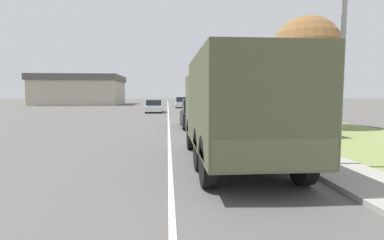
{
  "coord_description": "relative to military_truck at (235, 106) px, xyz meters",
  "views": [
    {
      "loc": [
        -0.06,
        3.3,
        2.1
      ],
      "look_at": [
        0.77,
        13.47,
        1.2
      ],
      "focal_mm": 28.0,
      "sensor_mm": 36.0,
      "label": 1
    }
  ],
  "objects": [
    {
      "name": "car_nearest_ahead",
      "position": [
        -0.18,
        9.93,
        -0.98
      ],
      "size": [
        1.93,
        4.26,
        1.72
      ],
      "color": "black",
      "rests_on": "ground"
    },
    {
      "name": "car_second_ahead",
      "position": [
        -3.51,
        25.0,
        -1.11
      ],
      "size": [
        1.84,
        4.29,
        1.39
      ],
      "color": "silver",
      "rests_on": "ground"
    },
    {
      "name": "military_truck",
      "position": [
        0.0,
        0.0,
        0.0
      ],
      "size": [
        2.5,
        6.95,
        3.1
      ],
      "color": "#545B3D",
      "rests_on": "ground"
    },
    {
      "name": "grass_strip_right",
      "position": [
        6.97,
        28.03,
        -1.73
      ],
      "size": [
        7.0,
        120.0,
        0.02
      ],
      "color": "olive",
      "rests_on": "ground"
    },
    {
      "name": "sidewalk_right",
      "position": [
        2.57,
        28.03,
        -1.68
      ],
      "size": [
        1.8,
        120.0,
        0.12
      ],
      "color": "#9E9B93",
      "rests_on": "ground"
    },
    {
      "name": "ground_plane",
      "position": [
        -1.93,
        28.03,
        -1.74
      ],
      "size": [
        180.0,
        180.0,
        0.0
      ],
      "primitive_type": "plane",
      "color": "#565451"
    },
    {
      "name": "lane_centre_stripe",
      "position": [
        -1.93,
        28.03,
        -1.74
      ],
      "size": [
        0.12,
        120.0,
        0.0
      ],
      "color": "silver",
      "rests_on": "ground"
    },
    {
      "name": "tree_far_right",
      "position": [
        8.2,
        24.6,
        4.55
      ],
      "size": [
        3.68,
        3.68,
        8.15
      ],
      "color": "brown",
      "rests_on": "grass_strip_right"
    },
    {
      "name": "car_third_ahead",
      "position": [
        0.14,
        35.97,
        -1.03
      ],
      "size": [
        1.91,
        4.0,
        1.57
      ],
      "color": "silver",
      "rests_on": "ground"
    },
    {
      "name": "tree_mid_right",
      "position": [
        6.45,
        9.18,
        2.93
      ],
      "size": [
        4.15,
        4.15,
        6.75
      ],
      "color": "brown",
      "rests_on": "grass_strip_right"
    },
    {
      "name": "building_distant",
      "position": [
        -18.54,
        50.52,
        1.06
      ],
      "size": [
        15.45,
        13.33,
        5.54
      ],
      "color": "#B2A893",
      "rests_on": "ground"
    },
    {
      "name": "lamp_post",
      "position": [
        2.6,
        -0.68,
        2.22
      ],
      "size": [
        1.69,
        0.24,
        6.38
      ],
      "color": "gray",
      "rests_on": "sidewalk_right"
    },
    {
      "name": "pickup_truck",
      "position": [
        4.94,
        7.34,
        -0.83
      ],
      "size": [
        2.07,
        5.21,
        1.93
      ],
      "color": "maroon",
      "rests_on": "grass_strip_right"
    }
  ]
}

